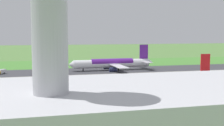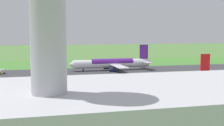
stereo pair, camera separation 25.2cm
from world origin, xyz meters
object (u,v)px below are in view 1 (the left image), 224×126
object	(u,v)px
airliner_main	(113,63)
no_stopping_sign	(79,64)
service_car_followme	(41,71)
traffic_cone_orange	(72,65)
airliner_parked_mid	(170,78)
service_truck_baggage	(1,72)

from	to	relation	value
airliner_main	no_stopping_sign	bearing A→B (deg)	-59.93
service_car_followme	traffic_cone_orange	distance (m)	38.93
airliner_parked_mid	traffic_cone_orange	bearing A→B (deg)	-71.03
service_car_followme	service_truck_baggage	bearing A→B (deg)	6.87
no_stopping_sign	traffic_cone_orange	bearing A→B (deg)	-35.06
airliner_main	service_truck_baggage	world-z (taller)	airliner_main
airliner_parked_mid	no_stopping_sign	bearing A→B (deg)	-72.97
airliner_parked_mid	service_car_followme	world-z (taller)	airliner_parked_mid
airliner_parked_mid	no_stopping_sign	distance (m)	94.54
traffic_cone_orange	no_stopping_sign	bearing A→B (deg)	144.94
airliner_parked_mid	airliner_main	bearing A→B (deg)	-80.20
service_car_followme	traffic_cone_orange	bearing A→B (deg)	-124.14
no_stopping_sign	traffic_cone_orange	distance (m)	5.54
service_truck_baggage	traffic_cone_orange	world-z (taller)	service_truck_baggage
service_car_followme	no_stopping_sign	distance (m)	39.22
service_car_followme	airliner_main	bearing A→B (deg)	179.15
airliner_parked_mid	service_truck_baggage	size ratio (longest dim) A/B	8.28
airliner_main	traffic_cone_orange	size ratio (longest dim) A/B	98.28
airliner_main	airliner_parked_mid	distance (m)	61.52
airliner_parked_mid	service_car_followme	size ratio (longest dim) A/B	11.05
service_car_followme	traffic_cone_orange	world-z (taller)	service_car_followme
airliner_main	service_truck_baggage	xyz separation A→B (m)	(65.37, 1.99, -2.95)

